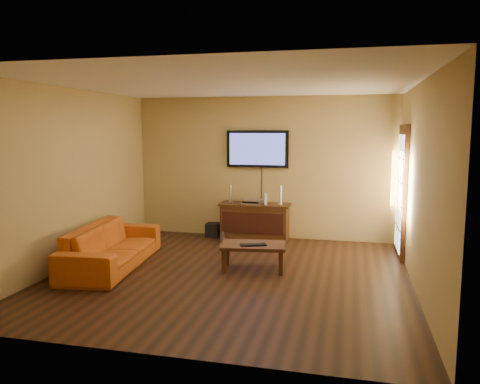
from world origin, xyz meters
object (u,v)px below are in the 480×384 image
(sofa, at_px, (112,239))
(subwoofer, at_px, (213,230))
(television, at_px, (257,149))
(speaker_right, at_px, (280,196))
(bottle, at_px, (223,237))
(coffee_table, at_px, (253,248))
(av_receiver, at_px, (252,202))
(media_console, at_px, (255,221))
(keyboard, at_px, (253,245))
(speaker_left, at_px, (230,194))
(game_console, at_px, (265,198))

(sofa, relative_size, subwoofer, 8.43)
(television, distance_m, speaker_right, 1.00)
(speaker_right, height_order, bottle, speaker_right)
(television, height_order, sofa, television)
(television, relative_size, coffee_table, 1.18)
(television, distance_m, sofa, 3.28)
(subwoofer, bearing_deg, bottle, -53.55)
(coffee_table, height_order, sofa, sofa)
(av_receiver, bearing_deg, bottle, -144.25)
(media_console, distance_m, keyboard, 2.05)
(bottle, relative_size, keyboard, 0.50)
(coffee_table, xyz_separation_m, speaker_left, (-0.86, 1.95, 0.51))
(media_console, relative_size, keyboard, 3.26)
(media_console, distance_m, speaker_left, 0.70)
(media_console, height_order, coffee_table, media_console)
(media_console, distance_m, sofa, 2.85)
(sofa, bearing_deg, keyboard, -90.02)
(sofa, height_order, keyboard, sofa)
(television, bearing_deg, game_console, -48.97)
(coffee_table, height_order, bottle, coffee_table)
(speaker_right, height_order, game_console, speaker_right)
(speaker_left, distance_m, speaker_right, 0.97)
(coffee_table, relative_size, keyboard, 2.49)
(speaker_left, bearing_deg, television, 20.13)
(speaker_left, bearing_deg, sofa, -119.25)
(coffee_table, relative_size, subwoofer, 3.90)
(sofa, bearing_deg, game_console, -47.70)
(game_console, relative_size, keyboard, 0.53)
(av_receiver, relative_size, game_console, 1.69)
(television, xyz_separation_m, subwoofer, (-0.85, -0.14, -1.58))
(television, xyz_separation_m, sofa, (-1.76, -2.45, -1.28))
(coffee_table, xyz_separation_m, speaker_right, (0.11, 1.93, 0.51))
(coffee_table, xyz_separation_m, keyboard, (0.01, -0.09, 0.07))
(coffee_table, relative_size, game_console, 4.65)
(bottle, bearing_deg, television, 46.11)
(television, relative_size, game_console, 5.47)
(game_console, bearing_deg, speaker_right, -8.22)
(coffee_table, distance_m, game_console, 1.96)
(speaker_right, distance_m, game_console, 0.28)
(speaker_left, distance_m, keyboard, 2.27)
(game_console, height_order, keyboard, game_console)
(media_console, distance_m, bottle, 0.69)
(bottle, bearing_deg, game_console, 23.53)
(media_console, bearing_deg, sofa, -128.15)
(coffee_table, height_order, keyboard, keyboard)
(av_receiver, xyz_separation_m, subwoofer, (-0.81, 0.11, -0.60))
(television, height_order, coffee_table, television)
(speaker_left, distance_m, bottle, 0.85)
(subwoofer, bearing_deg, speaker_left, -5.01)
(media_console, height_order, keyboard, media_console)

